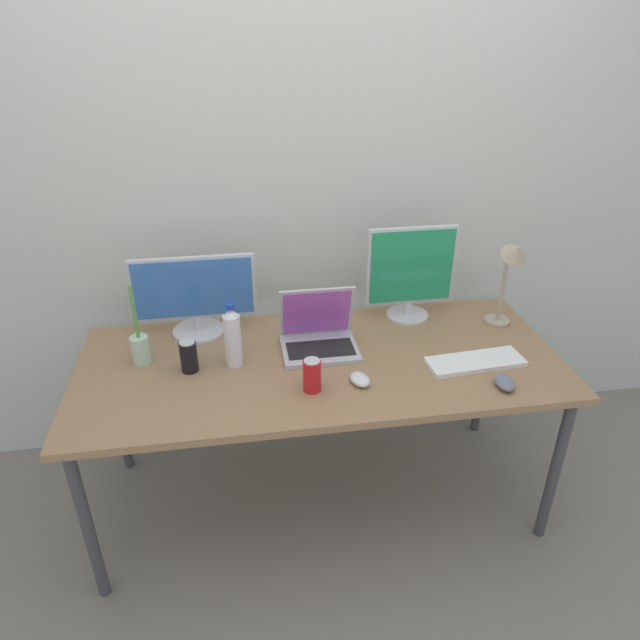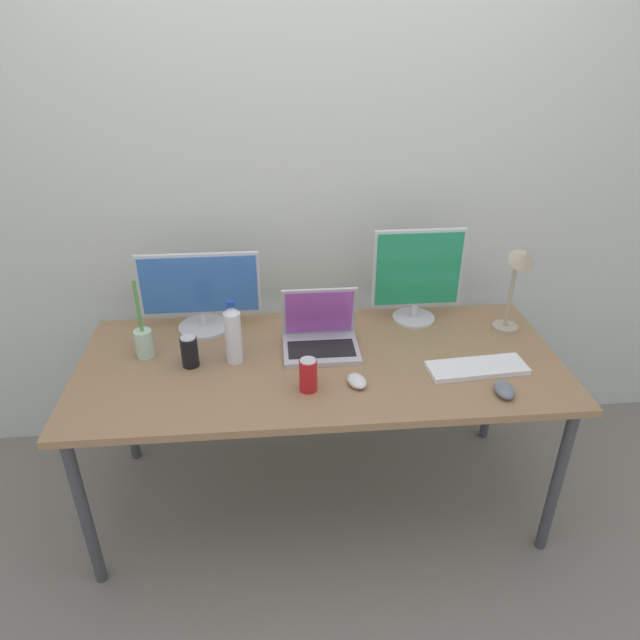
# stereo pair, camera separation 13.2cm
# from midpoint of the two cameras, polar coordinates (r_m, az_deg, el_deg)

# --- Properties ---
(ground_plane) EXTENTS (16.00, 16.00, 0.00)m
(ground_plane) POSITION_cam_midpoint_polar(r_m,az_deg,el_deg) (2.72, -1.45, -17.28)
(ground_plane) COLOR gray
(wall_back) EXTENTS (7.00, 0.08, 2.60)m
(wall_back) POSITION_cam_midpoint_polar(r_m,az_deg,el_deg) (2.57, -3.65, 13.77)
(wall_back) COLOR silver
(wall_back) RESTS_ON ground
(work_desk) EXTENTS (1.89, 0.82, 0.74)m
(work_desk) POSITION_cam_midpoint_polar(r_m,az_deg,el_deg) (2.28, -1.66, -5.20)
(work_desk) COLOR #424247
(work_desk) RESTS_ON ground
(monitor_left) EXTENTS (0.50, 0.22, 0.35)m
(monitor_left) POSITION_cam_midpoint_polar(r_m,az_deg,el_deg) (2.43, -13.97, 2.46)
(monitor_left) COLOR silver
(monitor_left) RESTS_ON work_desk
(monitor_center) EXTENTS (0.39, 0.19, 0.42)m
(monitor_center) POSITION_cam_midpoint_polar(r_m,az_deg,el_deg) (2.49, 7.58, 4.76)
(monitor_center) COLOR silver
(monitor_center) RESTS_ON work_desk
(laptop_silver) EXTENTS (0.30, 0.25, 0.25)m
(laptop_silver) POSITION_cam_midpoint_polar(r_m,az_deg,el_deg) (2.31, -1.79, -1.50)
(laptop_silver) COLOR #B7B7BC
(laptop_silver) RESTS_ON work_desk
(keyboard_main) EXTENTS (0.39, 0.16, 0.02)m
(keyboard_main) POSITION_cam_midpoint_polar(r_m,az_deg,el_deg) (2.29, 13.69, -4.11)
(keyboard_main) COLOR white
(keyboard_main) RESTS_ON work_desk
(mouse_by_keyboard) EXTENTS (0.09, 0.11, 0.03)m
(mouse_by_keyboard) POSITION_cam_midpoint_polar(r_m,az_deg,el_deg) (2.11, 2.21, -5.99)
(mouse_by_keyboard) COLOR silver
(mouse_by_keyboard) RESTS_ON work_desk
(mouse_by_laptop) EXTENTS (0.08, 0.11, 0.04)m
(mouse_by_laptop) POSITION_cam_midpoint_polar(r_m,az_deg,el_deg) (2.18, 16.32, -6.02)
(mouse_by_laptop) COLOR slate
(mouse_by_laptop) RESTS_ON work_desk
(water_bottle) EXTENTS (0.07, 0.07, 0.26)m
(water_bottle) POSITION_cam_midpoint_polar(r_m,az_deg,el_deg) (2.20, -10.44, -1.73)
(water_bottle) COLOR silver
(water_bottle) RESTS_ON work_desk
(soda_can_near_keyboard) EXTENTS (0.07, 0.07, 0.13)m
(soda_can_near_keyboard) POSITION_cam_midpoint_polar(r_m,az_deg,el_deg) (2.23, -14.66, -3.57)
(soda_can_near_keyboard) COLOR black
(soda_can_near_keyboard) RESTS_ON work_desk
(soda_can_by_laptop) EXTENTS (0.07, 0.07, 0.13)m
(soda_can_by_laptop) POSITION_cam_midpoint_polar(r_m,az_deg,el_deg) (2.05, -2.65, -5.58)
(soda_can_by_laptop) COLOR red
(soda_can_by_laptop) RESTS_ON work_desk
(bamboo_vase) EXTENTS (0.07, 0.07, 0.33)m
(bamboo_vase) POSITION_cam_midpoint_polar(r_m,az_deg,el_deg) (2.33, -19.10, -2.62)
(bamboo_vase) COLOR #B2D1B7
(bamboo_vase) RESTS_ON work_desk
(desk_lamp) EXTENTS (0.11, 0.18, 0.41)m
(desk_lamp) POSITION_cam_midpoint_polar(r_m,az_deg,el_deg) (2.47, 17.14, 5.00)
(desk_lamp) COLOR tan
(desk_lamp) RESTS_ON work_desk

